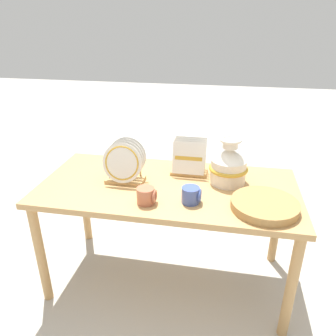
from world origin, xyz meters
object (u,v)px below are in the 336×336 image
(mug_terracotta_glaze, at_px, (147,196))
(wicker_charger_stack, at_px, (265,205))
(dish_rack_round_plates, at_px, (124,165))
(dish_rack_square_plates, at_px, (189,161))
(ceramic_vase, at_px, (229,165))
(mug_cobalt_glaze, at_px, (191,195))

(mug_terracotta_glaze, bearing_deg, wicker_charger_stack, 4.98)
(dish_rack_round_plates, relative_size, dish_rack_square_plates, 1.13)
(wicker_charger_stack, xyz_separation_m, mug_terracotta_glaze, (-0.61, -0.05, 0.02))
(dish_rack_square_plates, distance_m, wicker_charger_stack, 0.57)
(wicker_charger_stack, distance_m, mug_terracotta_glaze, 0.61)
(ceramic_vase, relative_size, wicker_charger_stack, 0.81)
(dish_rack_square_plates, xyz_separation_m, mug_cobalt_glaze, (0.06, -0.36, -0.04))
(ceramic_vase, relative_size, mug_cobalt_glaze, 2.69)
(dish_rack_round_plates, distance_m, mug_cobalt_glaze, 0.46)
(mug_terracotta_glaze, bearing_deg, dish_rack_square_plates, 66.90)
(dish_rack_square_plates, xyz_separation_m, mug_terracotta_glaze, (-0.17, -0.41, -0.04))
(wicker_charger_stack, bearing_deg, mug_terracotta_glaze, -175.02)
(dish_rack_square_plates, bearing_deg, mug_terracotta_glaze, -113.10)
(wicker_charger_stack, distance_m, mug_cobalt_glaze, 0.38)
(ceramic_vase, xyz_separation_m, mug_terracotta_glaze, (-0.42, -0.32, -0.07))
(ceramic_vase, distance_m, dish_rack_square_plates, 0.26)
(dish_rack_square_plates, bearing_deg, dish_rack_round_plates, -152.36)
(mug_cobalt_glaze, bearing_deg, dish_rack_round_plates, 157.93)
(wicker_charger_stack, bearing_deg, ceramic_vase, 125.91)
(ceramic_vase, bearing_deg, mug_terracotta_glaze, -142.26)
(dish_rack_square_plates, height_order, mug_terracotta_glaze, dish_rack_square_plates)
(dish_rack_round_plates, height_order, mug_cobalt_glaze, dish_rack_round_plates)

